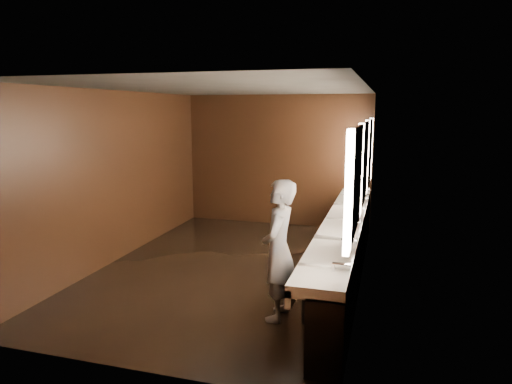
% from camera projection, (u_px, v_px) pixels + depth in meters
% --- Properties ---
extents(floor, '(6.00, 6.00, 0.00)m').
position_uv_depth(floor, '(232.00, 268.00, 7.27)').
color(floor, black).
rests_on(floor, ground).
extents(ceiling, '(4.00, 6.00, 0.02)m').
position_uv_depth(ceiling, '(231.00, 88.00, 6.77)').
color(ceiling, '#2D2D2B').
rests_on(ceiling, wall_back).
extents(wall_back, '(4.00, 0.02, 2.80)m').
position_uv_depth(wall_back, '(277.00, 160.00, 9.86)').
color(wall_back, black).
rests_on(wall_back, floor).
extents(wall_front, '(4.00, 0.02, 2.80)m').
position_uv_depth(wall_front, '(124.00, 230.00, 4.19)').
color(wall_front, black).
rests_on(wall_front, floor).
extents(wall_left, '(0.02, 6.00, 2.80)m').
position_uv_depth(wall_left, '(118.00, 176.00, 7.57)').
color(wall_left, black).
rests_on(wall_left, floor).
extents(wall_right, '(0.02, 6.00, 2.80)m').
position_uv_depth(wall_right, '(365.00, 187.00, 6.47)').
color(wall_right, black).
rests_on(wall_right, floor).
extents(sink_counter, '(0.55, 5.40, 1.01)m').
position_uv_depth(sink_counter, '(347.00, 247.00, 6.69)').
color(sink_counter, black).
rests_on(sink_counter, floor).
extents(mirror_band, '(0.06, 5.03, 1.15)m').
position_uv_depth(mirror_band, '(364.00, 163.00, 6.42)').
color(mirror_band, '#FEE2C1').
rests_on(mirror_band, wall_right).
extents(person, '(0.43, 0.63, 1.70)m').
position_uv_depth(person, '(279.00, 250.00, 5.41)').
color(person, '#7E92BC').
rests_on(person, floor).
extents(trash_bin, '(0.40, 0.40, 0.55)m').
position_uv_depth(trash_bin, '(317.00, 300.00, 5.38)').
color(trash_bin, black).
rests_on(trash_bin, floor).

